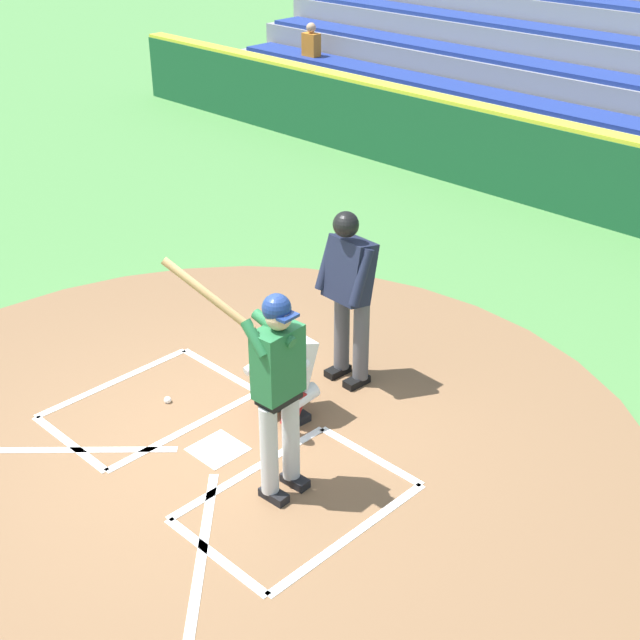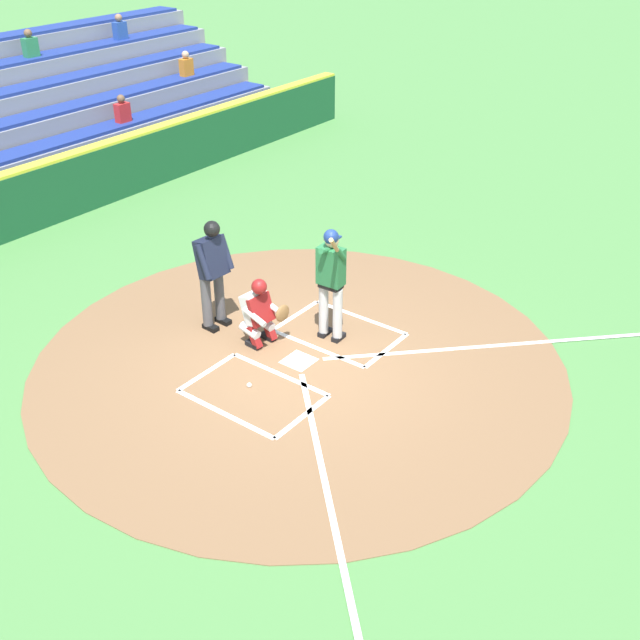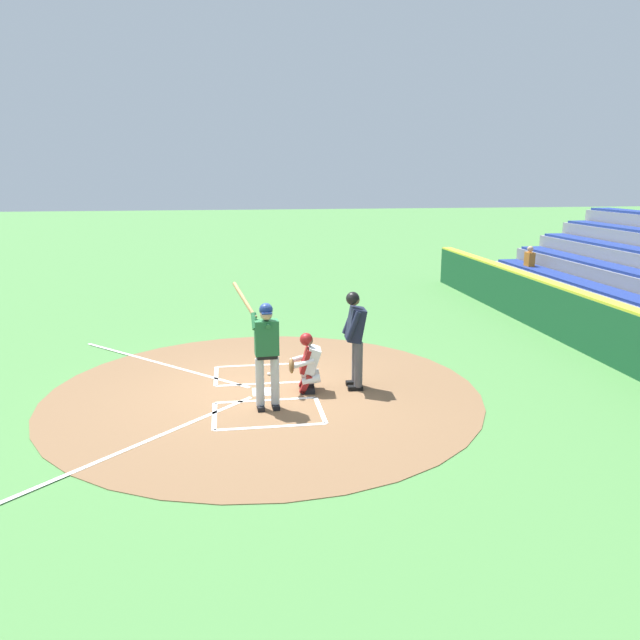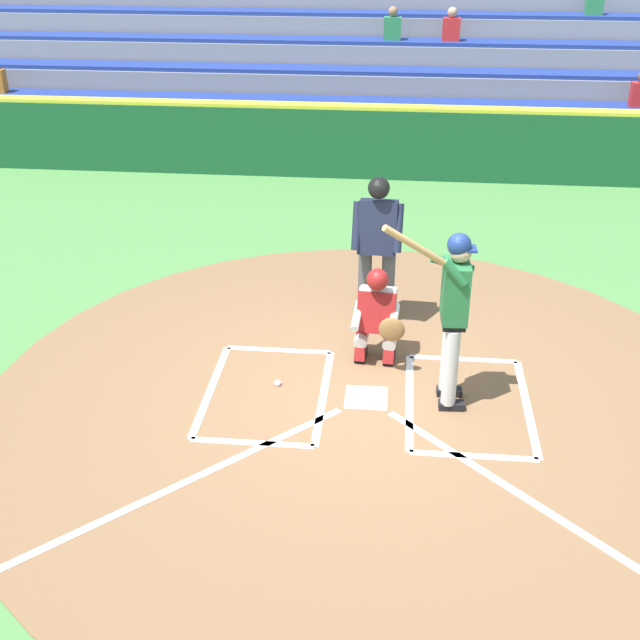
{
  "view_description": "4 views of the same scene",
  "coord_description": "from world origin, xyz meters",
  "px_view_note": "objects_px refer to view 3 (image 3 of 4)",
  "views": [
    {
      "loc": [
        -5.29,
        4.06,
        4.89
      ],
      "look_at": [
        -0.01,
        -1.32,
        0.85
      ],
      "focal_mm": 50.1,
      "sensor_mm": 36.0,
      "label": 1
    },
    {
      "loc": [
        7.69,
        6.19,
        6.48
      ],
      "look_at": [
        -0.07,
        0.35,
        0.82
      ],
      "focal_mm": 43.74,
      "sensor_mm": 36.0,
      "label": 2
    },
    {
      "loc": [
        -10.81,
        0.59,
        3.97
      ],
      "look_at": [
        0.48,
        -1.13,
        1.24
      ],
      "focal_mm": 34.35,
      "sensor_mm": 36.0,
      "label": 3
    },
    {
      "loc": [
        -0.23,
        7.25,
        4.72
      ],
      "look_at": [
        0.47,
        0.13,
        0.97
      ],
      "focal_mm": 46.31,
      "sensor_mm": 36.0,
      "label": 4
    }
  ],
  "objects_px": {
    "plate_umpire": "(355,333)",
    "baseball": "(269,374)",
    "catcher": "(307,361)",
    "batter": "(266,348)"
  },
  "relations": [
    {
      "from": "plate_umpire",
      "to": "baseball",
      "type": "relative_size",
      "value": 25.2
    },
    {
      "from": "catcher",
      "to": "plate_umpire",
      "type": "relative_size",
      "value": 0.61
    },
    {
      "from": "batter",
      "to": "catcher",
      "type": "xyz_separation_m",
      "value": [
        0.75,
        -0.8,
        -0.51
      ]
    },
    {
      "from": "catcher",
      "to": "baseball",
      "type": "distance_m",
      "value": 1.33
    },
    {
      "from": "batter",
      "to": "plate_umpire",
      "type": "bearing_deg",
      "value": -64.97
    },
    {
      "from": "plate_umpire",
      "to": "batter",
      "type": "bearing_deg",
      "value": 115.03
    },
    {
      "from": "catcher",
      "to": "baseball",
      "type": "height_order",
      "value": "catcher"
    },
    {
      "from": "catcher",
      "to": "baseball",
      "type": "xyz_separation_m",
      "value": [
        1.03,
        0.65,
        -0.55
      ]
    },
    {
      "from": "plate_umpire",
      "to": "baseball",
      "type": "bearing_deg",
      "value": 58.05
    },
    {
      "from": "batter",
      "to": "plate_umpire",
      "type": "xyz_separation_m",
      "value": [
        0.8,
        -1.71,
        -0.02
      ]
    }
  ]
}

